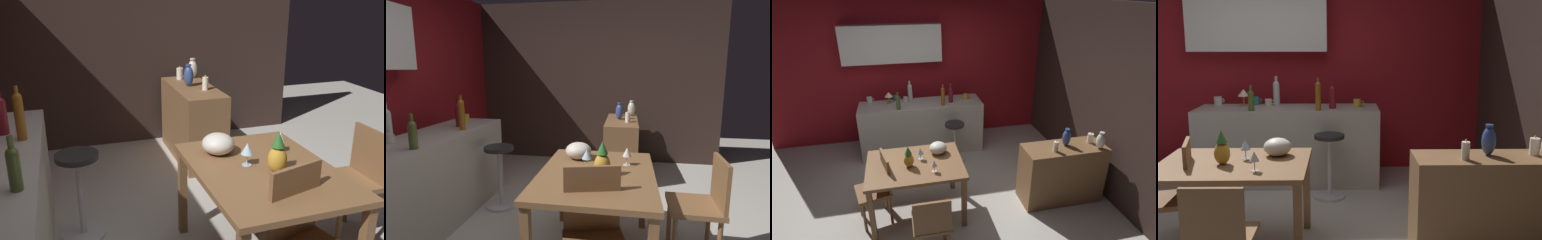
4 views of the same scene
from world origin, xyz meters
The scene contains 17 objects.
wall_side_right centered at (2.55, 0.30, 1.30)m, with size 0.10×4.40×2.60m, color #33231E.
dining_table centered at (-0.13, -0.21, 0.65)m, with size 1.18×0.89×0.74m.
sideboard_cabinet centered at (1.83, -0.36, 0.41)m, with size 1.10×0.44×0.82m, color brown.
chair_near_window centered at (-0.60, -0.24, 0.50)m, with size 0.48×0.48×0.91m.
chair_by_doorway centered at (-0.03, -1.04, 0.49)m, with size 0.40×0.40×0.87m.
bar_stool centered at (0.60, 0.95, 0.37)m, with size 0.34×0.34×0.70m.
wine_glass_left centered at (0.08, -0.44, 0.85)m, with size 0.07×0.07×0.15m.
wine_glass_right centered at (-0.05, -0.12, 0.85)m, with size 0.08×0.08×0.16m.
pineapple_centerpiece centered at (-0.21, -0.26, 0.86)m, with size 0.12×0.12×0.27m.
fruit_bowl centered at (0.19, -0.01, 0.81)m, with size 0.23×0.23×0.15m, color beige.
wine_bottle_amber centered at (0.47, 1.28, 1.08)m, with size 0.06×0.06×0.37m.
wine_bottle_olive centered at (-0.28, 1.26, 1.03)m, with size 0.07×0.07×0.29m.
wine_bottle_ruby centered at (0.62, 1.41, 1.05)m, with size 0.08×0.08×0.33m.
pillar_candle_tall centered at (2.21, -0.33, 0.89)m, with size 0.07×0.07×0.16m.
pillar_candle_short centered at (1.65, -0.44, 0.89)m, with size 0.06×0.06×0.16m.
vase_ceramic_ivory centered at (2.25, -0.50, 0.93)m, with size 0.11×0.11×0.23m.
vase_ceramic_blue centered at (1.86, -0.32, 0.93)m, with size 0.11×0.11×0.24m.
Camera 1 is at (-2.30, 1.00, 1.89)m, focal length 38.22 mm.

